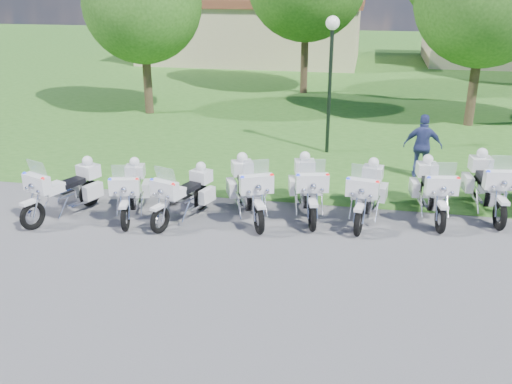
% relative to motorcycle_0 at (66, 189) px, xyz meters
% --- Properties ---
extents(ground, '(100.00, 100.00, 0.00)m').
position_rel_motorcycle_0_xyz_m(ground, '(5.33, -1.16, -0.68)').
color(ground, '#59595E').
rests_on(ground, ground).
extents(grass_lawn, '(100.00, 48.00, 0.01)m').
position_rel_motorcycle_0_xyz_m(grass_lawn, '(5.33, 25.84, -0.68)').
color(grass_lawn, '#2F611E').
rests_on(grass_lawn, ground).
extents(motorcycle_0, '(1.37, 2.31, 1.63)m').
position_rel_motorcycle_0_xyz_m(motorcycle_0, '(0.00, 0.00, 0.00)').
color(motorcycle_0, black).
rests_on(motorcycle_0, ground).
extents(motorcycle_1, '(1.08, 2.28, 1.55)m').
position_rel_motorcycle_0_xyz_m(motorcycle_1, '(1.57, 0.34, -0.04)').
color(motorcycle_1, black).
rests_on(motorcycle_1, ground).
extents(motorcycle_2, '(1.23, 2.21, 1.54)m').
position_rel_motorcycle_0_xyz_m(motorcycle_2, '(2.94, 0.34, -0.04)').
color(motorcycle_2, black).
rests_on(motorcycle_2, ground).
extents(motorcycle_3, '(1.48, 2.39, 1.72)m').
position_rel_motorcycle_0_xyz_m(motorcycle_3, '(4.45, 0.82, 0.03)').
color(motorcycle_3, black).
rests_on(motorcycle_3, ground).
extents(motorcycle_4, '(1.17, 2.48, 1.68)m').
position_rel_motorcycle_0_xyz_m(motorcycle_4, '(5.86, 1.25, 0.02)').
color(motorcycle_4, black).
rests_on(motorcycle_4, ground).
extents(motorcycle_5, '(1.03, 2.44, 1.64)m').
position_rel_motorcycle_0_xyz_m(motorcycle_5, '(7.31, 1.18, 0.00)').
color(motorcycle_5, black).
rests_on(motorcycle_5, ground).
extents(motorcycle_6, '(0.99, 2.45, 1.65)m').
position_rel_motorcycle_0_xyz_m(motorcycle_6, '(8.89, 1.70, 0.00)').
color(motorcycle_6, black).
rests_on(motorcycle_6, ground).
extents(motorcycle_7, '(1.02, 2.60, 1.75)m').
position_rel_motorcycle_0_xyz_m(motorcycle_7, '(10.28, 2.21, 0.05)').
color(motorcycle_7, black).
rests_on(motorcycle_7, ground).
extents(lamp_post, '(0.44, 0.44, 4.43)m').
position_rel_motorcycle_0_xyz_m(lamp_post, '(5.95, 6.56, 2.64)').
color(lamp_post, black).
rests_on(lamp_post, ground).
extents(building_west, '(14.56, 8.32, 4.10)m').
position_rel_motorcycle_0_xyz_m(building_west, '(-0.67, 26.84, 1.38)').
color(building_west, tan).
rests_on(building_west, ground).
extents(bystander_c, '(1.13, 0.54, 1.88)m').
position_rel_motorcycle_0_xyz_m(bystander_c, '(8.84, 4.60, 0.26)').
color(bystander_c, navy).
rests_on(bystander_c, ground).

